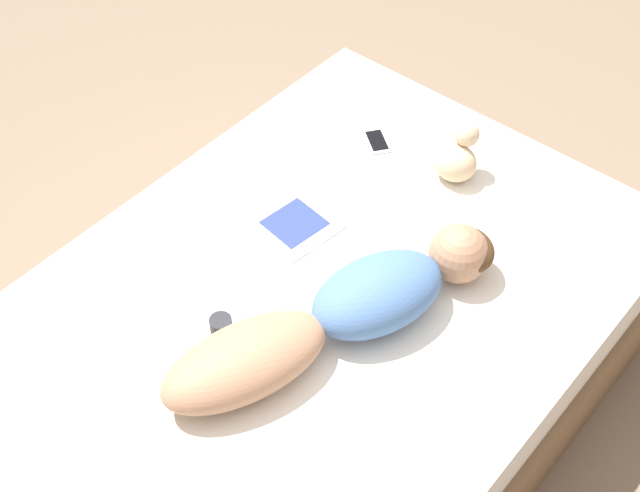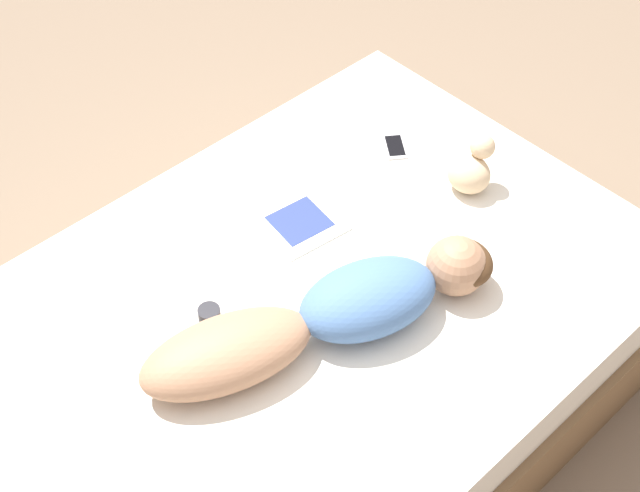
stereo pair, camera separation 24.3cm
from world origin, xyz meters
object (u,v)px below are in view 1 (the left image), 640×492
person (345,311)px  cell_phone (377,141)px  open_magazine (271,205)px  coffee_mug (222,329)px

person → cell_phone: 0.93m
person → open_magazine: 0.63m
open_magazine → coffee_mug: coffee_mug is taller
cell_phone → person: bearing=-112.7°
person → coffee_mug: person is taller
coffee_mug → cell_phone: (-0.21, 1.07, -0.04)m
open_magazine → coffee_mug: 0.62m
open_magazine → coffee_mug: size_ratio=5.37×
person → open_magazine: size_ratio=2.10×
person → coffee_mug: 0.39m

